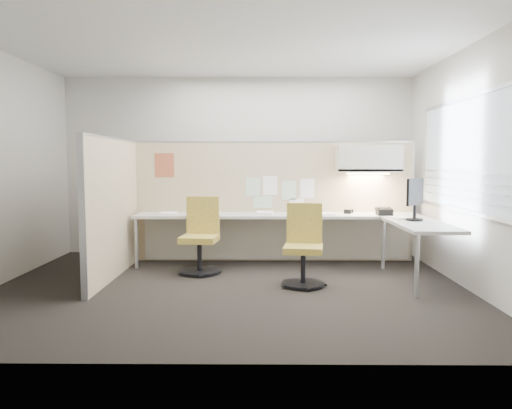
{
  "coord_description": "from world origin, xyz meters",
  "views": [
    {
      "loc": [
        0.37,
        -5.76,
        1.47
      ],
      "look_at": [
        0.3,
        0.8,
        0.91
      ],
      "focal_mm": 35.0,
      "sensor_mm": 36.0,
      "label": 1
    }
  ],
  "objects_px": {
    "chair_left": "(201,238)",
    "desk": "(301,224)",
    "monitor": "(415,196)",
    "phone": "(384,211)",
    "chair_right": "(304,248)"
  },
  "relations": [
    {
      "from": "monitor",
      "to": "desk",
      "type": "bearing_deg",
      "value": 102.38
    },
    {
      "from": "monitor",
      "to": "phone",
      "type": "bearing_deg",
      "value": 56.92
    },
    {
      "from": "chair_left",
      "to": "chair_right",
      "type": "bearing_deg",
      "value": -20.34
    },
    {
      "from": "chair_left",
      "to": "phone",
      "type": "height_order",
      "value": "chair_left"
    },
    {
      "from": "phone",
      "to": "monitor",
      "type": "bearing_deg",
      "value": -73.01
    },
    {
      "from": "monitor",
      "to": "phone",
      "type": "relative_size",
      "value": 2.44
    },
    {
      "from": "chair_left",
      "to": "monitor",
      "type": "relative_size",
      "value": 1.88
    },
    {
      "from": "chair_left",
      "to": "chair_right",
      "type": "xyz_separation_m",
      "value": [
        1.31,
        -0.66,
        -0.02
      ]
    },
    {
      "from": "chair_right",
      "to": "phone",
      "type": "distance_m",
      "value": 1.61
    },
    {
      "from": "desk",
      "to": "monitor",
      "type": "distance_m",
      "value": 1.57
    },
    {
      "from": "phone",
      "to": "desk",
      "type": "bearing_deg",
      "value": 177.54
    },
    {
      "from": "chair_right",
      "to": "monitor",
      "type": "distance_m",
      "value": 1.59
    },
    {
      "from": "monitor",
      "to": "phone",
      "type": "height_order",
      "value": "monitor"
    },
    {
      "from": "chair_left",
      "to": "desk",
      "type": "bearing_deg",
      "value": 21.14
    },
    {
      "from": "chair_right",
      "to": "chair_left",
      "type": "bearing_deg",
      "value": 161.25
    }
  ]
}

